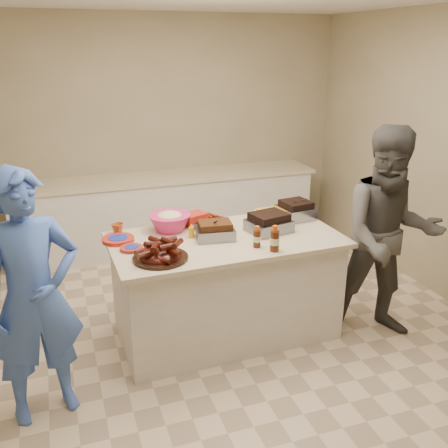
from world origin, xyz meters
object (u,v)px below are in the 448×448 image
object	(u,v)px
rib_platter	(161,259)
mustard_bottle	(191,238)
guest_blue	(49,408)
bbq_bottle_b	(257,247)
plastic_cup	(118,234)
bbq_bottle_a	(274,251)
guest_gray	(377,331)
roasting_pan	(295,218)
coleslaw_bowl	(170,231)
island	(226,332)

from	to	relation	value
rib_platter	mustard_bottle	size ratio (longest dim) A/B	3.49
rib_platter	guest_blue	world-z (taller)	rib_platter
bbq_bottle_b	mustard_bottle	xyz separation A→B (m)	(-0.42, 0.36, 0.00)
plastic_cup	bbq_bottle_a	bearing A→B (deg)	-35.00
plastic_cup	guest_gray	size ratio (longest dim) A/B	0.06
rib_platter	roasting_pan	bearing A→B (deg)	20.35
coleslaw_bowl	guest_gray	bearing A→B (deg)	-23.88
bbq_bottle_b	bbq_bottle_a	bearing A→B (deg)	-51.19
coleslaw_bowl	bbq_bottle_b	distance (m)	0.79
mustard_bottle	bbq_bottle_b	bearing A→B (deg)	-40.24
roasting_pan	guest_blue	world-z (taller)	roasting_pan
bbq_bottle_b	plastic_cup	distance (m)	1.16
coleslaw_bowl	island	bearing A→B (deg)	-38.37
rib_platter	guest_blue	distance (m)	1.26
plastic_cup	roasting_pan	bearing A→B (deg)	-4.36
mustard_bottle	guest_blue	xyz separation A→B (m)	(-1.20, -0.61, -0.88)
island	coleslaw_bowl	size ratio (longest dim) A/B	5.28
rib_platter	guest_gray	world-z (taller)	rib_platter
island	bbq_bottle_a	bearing A→B (deg)	-58.10
bbq_bottle_a	mustard_bottle	bearing A→B (deg)	137.42
island	bbq_bottle_b	distance (m)	0.93
rib_platter	roasting_pan	size ratio (longest dim) A/B	1.47
rib_platter	coleslaw_bowl	xyz separation A→B (m)	(0.20, 0.56, 0.00)
bbq_bottle_b	guest_blue	xyz separation A→B (m)	(-1.62, -0.25, -0.88)
bbq_bottle_a	plastic_cup	distance (m)	1.30
rib_platter	roasting_pan	xyz separation A→B (m)	(1.34, 0.50, 0.00)
rib_platter	guest_gray	bearing A→B (deg)	-5.22
rib_platter	bbq_bottle_b	world-z (taller)	bbq_bottle_b
rib_platter	bbq_bottle_a	world-z (taller)	bbq_bottle_a
bbq_bottle_b	guest_blue	bearing A→B (deg)	-171.17
coleslaw_bowl	plastic_cup	distance (m)	0.43
bbq_bottle_b	mustard_bottle	distance (m)	0.55
bbq_bottle_b	guest_blue	world-z (taller)	bbq_bottle_b
island	bbq_bottle_a	size ratio (longest dim) A/B	9.13
bbq_bottle_b	mustard_bottle	world-z (taller)	bbq_bottle_b
roasting_pan	guest_blue	distance (m)	2.49
bbq_bottle_b	island	bearing A→B (deg)	120.99
bbq_bottle_a	bbq_bottle_b	size ratio (longest dim) A/B	1.19
rib_platter	guest_gray	distance (m)	2.05
rib_platter	guest_blue	bearing A→B (deg)	-163.02
mustard_bottle	plastic_cup	size ratio (longest dim) A/B	1.18
plastic_cup	rib_platter	bearing A→B (deg)	-70.22
island	bbq_bottle_b	world-z (taller)	bbq_bottle_b
island	roasting_pan	xyz separation A→B (m)	(0.75, 0.25, 0.88)
bbq_bottle_b	plastic_cup	xyz separation A→B (m)	(-0.97, 0.63, 0.00)
island	guest_blue	size ratio (longest dim) A/B	1.10
coleslaw_bowl	guest_blue	world-z (taller)	coleslaw_bowl
coleslaw_bowl	guest_gray	world-z (taller)	coleslaw_bowl
coleslaw_bowl	bbq_bottle_b	world-z (taller)	coleslaw_bowl
mustard_bottle	bbq_bottle_a	bearing A→B (deg)	-42.58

